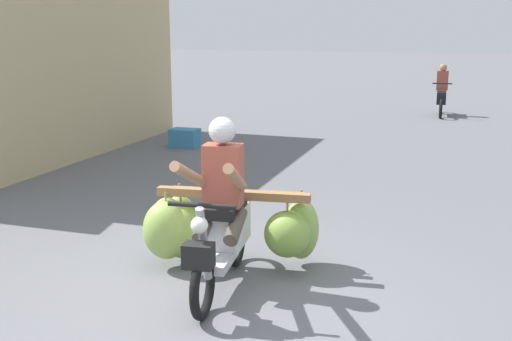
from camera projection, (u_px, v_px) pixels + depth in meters
name	position (u px, v px, depth m)	size (l,w,h in m)	color
ground_plane	(207.00, 307.00, 5.39)	(120.00, 120.00, 0.00)	slate
motorbike_main_loaded	(215.00, 224.00, 6.03)	(1.74, 1.89, 1.58)	black
motorbike_distant_ahead_left	(442.00, 95.00, 17.04)	(0.50, 1.62, 1.40)	black
shopfront_building	(12.00, 42.00, 11.70)	(3.26, 7.21, 4.16)	tan
produce_crate	(185.00, 138.00, 12.63)	(0.56, 0.40, 0.36)	teal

